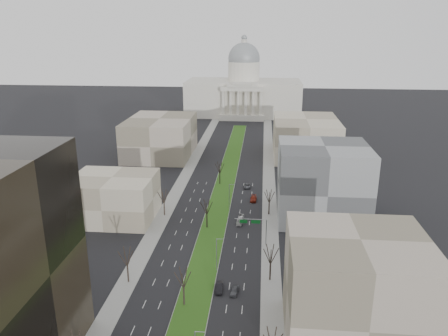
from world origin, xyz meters
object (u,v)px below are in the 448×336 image
Objects in this scene: car_grey_near at (234,291)px; box_van at (240,220)px; car_grey_far at (247,186)px; car_black at (219,287)px; car_red at (253,199)px.

box_van is at bearing 98.75° from car_grey_near.
box_van is (-0.88, -32.38, 0.21)m from car_grey_far.
car_black reaches higher than car_red.
car_black is 57.47m from car_red.
car_grey_far is at bearing 103.75° from car_red.
car_grey_near is at bearing -83.16° from box_van.
box_van is at bearing -94.68° from car_grey_far.
car_black is 70.62m from car_grey_far.
car_black reaches higher than car_grey_far.
box_van reaches higher than car_grey_near.
car_grey_near is at bearing -17.35° from car_black.
car_red is 19.30m from box_van.
car_black is 0.93× the size of car_red.
car_grey_near is 0.62× the size of box_van.
car_grey_near is 3.82m from car_black.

